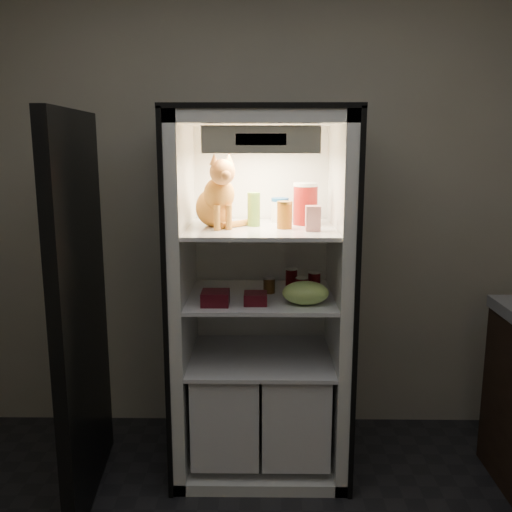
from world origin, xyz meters
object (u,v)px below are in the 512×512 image
Objects in this scene: condiment_jar at (269,285)px; soda_can_c at (302,289)px; parmesan_shaker at (254,209)px; salsa_jar at (285,215)px; tabby_cat at (217,199)px; cream_carton at (313,218)px; soda_can_a at (291,279)px; refrigerator at (261,319)px; pepper_jar at (305,204)px; soda_can_b at (314,283)px; mayo_tub at (280,210)px; berry_box_right at (256,298)px; grape_bag at (306,293)px; berry_box_left at (215,298)px.

soda_can_c is at bearing -39.71° from condiment_jar.
salsa_jar is at bearing -27.22° from parmesan_shaker.
tabby_cat is 3.09× the size of cream_carton.
soda_can_a is at bearing 72.14° from salsa_jar.
parmesan_shaker is 0.43m from soda_can_a.
pepper_jar is at bearing 7.60° from refrigerator.
soda_can_b is 1.40× the size of condiment_jar.
parmesan_shaker is 0.46m from soda_can_c.
refrigerator is 0.59m from parmesan_shaker.
tabby_cat is 0.58m from soda_can_a.
mayo_tub is 1.16× the size of berry_box_right.
pepper_jar is 0.48m from grape_bag.
cream_carton is at bearing 8.13° from berry_box_left.
parmesan_shaker reaches higher than berry_box_left.
pepper_jar reaches higher than mayo_tub.
parmesan_shaker is at bearing 174.81° from soda_can_b.
condiment_jar is at bearing 140.29° from soda_can_c.
tabby_cat is 3.15× the size of soda_can_b.
cream_carton is (0.28, -0.15, -0.03)m from parmesan_shaker.
berry_box_right is (-0.07, -0.20, -0.01)m from condiment_jar.
soda_can_a is at bearing 36.03° from berry_box_left.
pepper_jar is 1.77× the size of cream_carton.
refrigerator is 5.09× the size of tabby_cat.
salsa_jar is 1.17× the size of soda_can_a.
grape_bag is 0.43m from berry_box_left.
salsa_jar is at bearing -85.70° from mayo_tub.
soda_can_c is (0.09, -0.05, -0.36)m from salsa_jar.
parmesan_shaker is 0.49m from soda_can_b.
soda_can_b is 0.52m from berry_box_left.
parmesan_shaker reaches higher than mayo_tub.
soda_can_b is at bearing 54.80° from soda_can_c.
soda_can_c reaches higher than berry_box_left.
salsa_jar is at bearing 22.17° from berry_box_left.
condiment_jar is (-0.16, 0.13, -0.01)m from soda_can_c.
salsa_jar reaches higher than soda_can_c.
refrigerator reaches higher than pepper_jar.
salsa_jar is 0.18m from pepper_jar.
grape_bag is at bearing -71.02° from mayo_tub.
tabby_cat is 0.49m from berry_box_left.
cream_carton is 1.02× the size of soda_can_b.
pepper_jar is 1.91× the size of berry_box_right.
grape_bag is at bearing -46.69° from refrigerator.
refrigerator is 14.25× the size of berry_box_left.
mayo_tub is 0.57× the size of grape_bag.
condiment_jar is at bearing 143.58° from cream_carton.
mayo_tub is 0.37m from soda_can_a.
refrigerator is 0.29m from berry_box_right.
refrigerator is at bearing 151.24° from condiment_jar.
soda_can_a is 0.14m from soda_can_b.
soda_can_a reaches higher than grape_bag.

